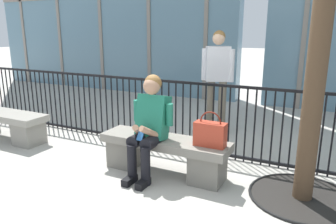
% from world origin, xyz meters
% --- Properties ---
extents(ground_plane, '(60.00, 60.00, 0.00)m').
position_xyz_m(ground_plane, '(0.00, 0.00, 0.00)').
color(ground_plane, '#B2ADA3').
extents(stone_bench, '(1.60, 0.44, 0.45)m').
position_xyz_m(stone_bench, '(0.00, 0.00, 0.27)').
color(stone_bench, gray).
rests_on(stone_bench, ground).
extents(seated_person_with_phone, '(0.52, 0.66, 1.21)m').
position_xyz_m(seated_person_with_phone, '(-0.13, -0.13, 0.65)').
color(seated_person_with_phone, black).
rests_on(seated_person_with_phone, ground).
extents(handbag_on_bench, '(0.35, 0.15, 0.40)m').
position_xyz_m(handbag_on_bench, '(0.58, -0.01, 0.59)').
color(handbag_on_bench, '#B23823').
rests_on(handbag_on_bench, stone_bench).
extents(bystander_at_railing, '(0.55, 0.37, 1.71)m').
position_xyz_m(bystander_at_railing, '(0.05, 1.79, 1.00)').
color(bystander_at_railing, '#6B6051').
rests_on(bystander_at_railing, ground).
extents(plaza_railing, '(8.58, 0.04, 1.02)m').
position_xyz_m(plaza_railing, '(0.00, 0.79, 0.52)').
color(plaza_railing, black).
rests_on(plaza_railing, ground).
extents(stone_bench_far, '(1.60, 0.44, 0.45)m').
position_xyz_m(stone_bench_far, '(-2.89, -0.03, 0.27)').
color(stone_bench_far, gray).
rests_on(stone_bench_far, ground).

